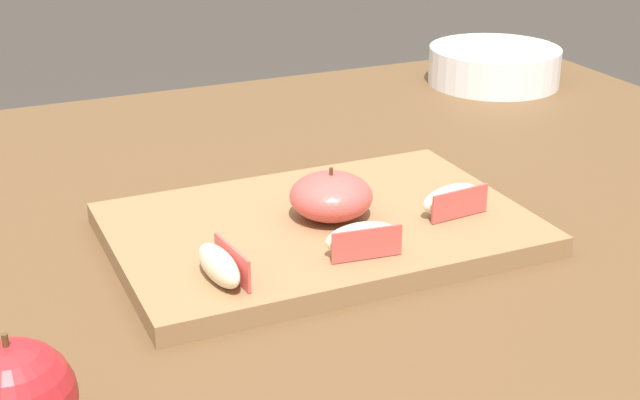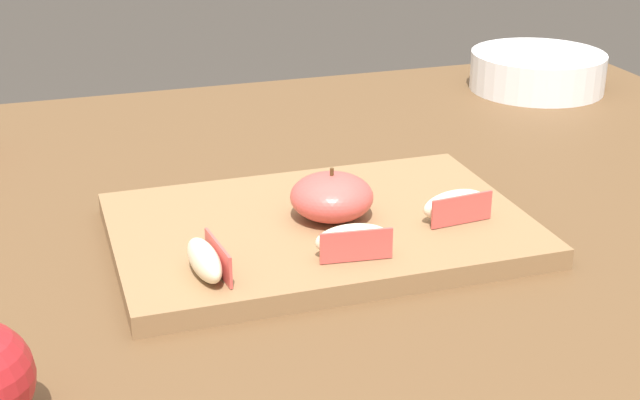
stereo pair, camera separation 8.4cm
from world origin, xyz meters
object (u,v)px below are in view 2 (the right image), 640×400
(apple_wedge_middle, at_px, (456,205))
(ceramic_fruit_bowl, at_px, (537,70))
(apple_half_skin_up, at_px, (332,197))
(apple_wedge_left, at_px, (353,240))
(cutting_board, at_px, (320,229))
(apple_wedge_right, at_px, (206,260))

(apple_wedge_middle, distance_m, ceramic_fruit_bowl, 0.54)
(apple_half_skin_up, bearing_deg, apple_wedge_left, -95.58)
(cutting_board, xyz_separation_m, ceramic_fruit_bowl, (0.45, 0.38, 0.02))
(apple_half_skin_up, height_order, apple_wedge_right, apple_half_skin_up)
(cutting_board, bearing_deg, apple_half_skin_up, 6.30)
(apple_wedge_right, relative_size, apple_wedge_left, 1.00)
(apple_wedge_middle, bearing_deg, apple_wedge_right, -170.66)
(apple_half_skin_up, bearing_deg, ceramic_fruit_bowl, 41.08)
(apple_wedge_middle, height_order, apple_wedge_right, same)
(cutting_board, distance_m, ceramic_fruit_bowl, 0.59)
(cutting_board, height_order, apple_wedge_middle, apple_wedge_middle)
(apple_wedge_right, height_order, apple_wedge_left, same)
(ceramic_fruit_bowl, bearing_deg, apple_wedge_middle, -128.16)
(apple_wedge_middle, bearing_deg, cutting_board, 162.29)
(apple_wedge_middle, relative_size, ceramic_fruit_bowl, 0.35)
(ceramic_fruit_bowl, bearing_deg, cutting_board, -139.57)
(apple_half_skin_up, height_order, ceramic_fruit_bowl, apple_half_skin_up)
(apple_wedge_left, bearing_deg, apple_half_skin_up, 84.42)
(apple_wedge_right, bearing_deg, apple_wedge_middle, 9.34)
(apple_wedge_left, bearing_deg, ceramic_fruit_bowl, 46.07)
(cutting_board, relative_size, ceramic_fruit_bowl, 2.00)
(apple_wedge_right, xyz_separation_m, apple_wedge_left, (0.13, -0.00, 0.00))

